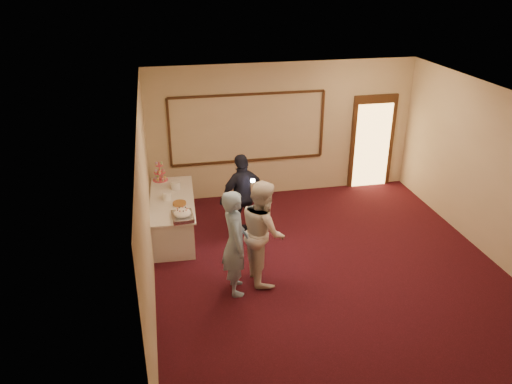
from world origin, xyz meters
The scene contains 14 objects.
floor centered at (0.00, 0.00, 0.00)m, with size 7.00×7.00×0.00m, color black.
room_walls centered at (0.00, 0.00, 2.03)m, with size 6.04×7.04×3.02m.
wall_molding centered at (-0.80, 3.47, 1.60)m, with size 3.45×0.04×1.55m.
doorway centered at (2.15, 3.45, 1.08)m, with size 1.05×0.07×2.20m.
buffet_table centered at (-2.58, 1.97, 0.39)m, with size 0.94×2.20×0.77m.
pavlova_tray centered at (-2.43, 1.11, 0.85)m, with size 0.38×0.53×0.19m.
cupcake_stand centered at (-2.77, 2.92, 0.93)m, with size 0.31×0.31×0.45m.
plate_stack_a centered at (-2.67, 1.97, 0.85)m, with size 0.19×0.19×0.16m.
plate_stack_b centered at (-2.48, 2.40, 0.86)m, with size 0.21×0.21×0.17m.
tart centered at (-2.45, 1.66, 0.80)m, with size 0.29×0.29×0.06m.
man centered at (-1.69, -0.11, 0.89)m, with size 0.65×0.43×1.78m, color #86A8CB.
woman centered at (-1.18, 0.16, 0.89)m, with size 0.87×0.67×1.78m, color white.
guest centered at (-1.25, 1.68, 0.84)m, with size 0.98×0.41×1.68m, color black.
camera_flash centered at (-1.10, 1.44, 1.25)m, with size 0.07×0.04×0.05m, color white.
Camera 1 is at (-2.74, -6.82, 4.91)m, focal length 35.00 mm.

